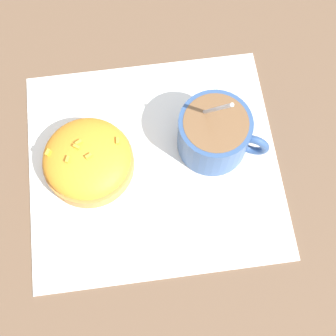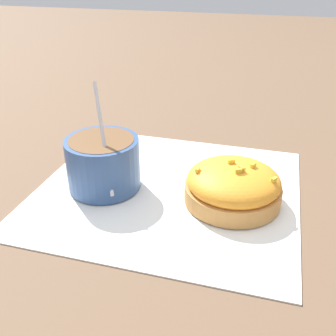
# 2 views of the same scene
# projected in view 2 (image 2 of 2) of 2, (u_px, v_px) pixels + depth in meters

# --- Properties ---
(ground_plane) EXTENTS (3.00, 3.00, 0.00)m
(ground_plane) POSITION_uv_depth(u_px,v_px,m) (168.00, 190.00, 0.44)
(ground_plane) COLOR brown
(paper_napkin) EXTENTS (0.29, 0.27, 0.00)m
(paper_napkin) POSITION_uv_depth(u_px,v_px,m) (168.00, 189.00, 0.44)
(paper_napkin) COLOR white
(paper_napkin) RESTS_ON ground_plane
(coffee_cup) EXTENTS (0.10, 0.08, 0.12)m
(coffee_cup) POSITION_uv_depth(u_px,v_px,m) (102.00, 161.00, 0.43)
(coffee_cup) COLOR #335184
(coffee_cup) RESTS_ON paper_napkin
(frosted_pastry) EXTENTS (0.10, 0.10, 0.05)m
(frosted_pastry) POSITION_uv_depth(u_px,v_px,m) (233.00, 185.00, 0.41)
(frosted_pastry) COLOR #C18442
(frosted_pastry) RESTS_ON paper_napkin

